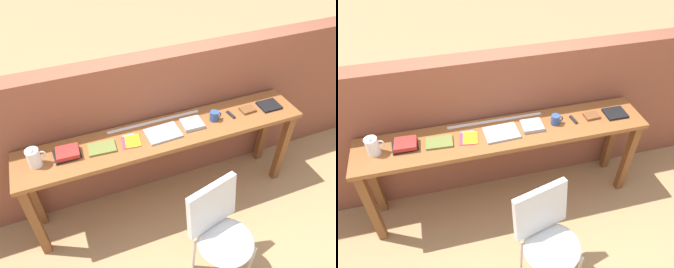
% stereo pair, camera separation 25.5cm
% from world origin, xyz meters
% --- Properties ---
extents(ground_plane, '(40.00, 40.00, 0.00)m').
position_xyz_m(ground_plane, '(0.00, 0.00, 0.00)').
color(ground_plane, tan).
extents(brick_wall_back, '(6.00, 0.20, 1.43)m').
position_xyz_m(brick_wall_back, '(0.00, 0.64, 0.72)').
color(brick_wall_back, brown).
rests_on(brick_wall_back, ground).
extents(sideboard, '(2.50, 0.44, 0.88)m').
position_xyz_m(sideboard, '(0.00, 0.30, 0.74)').
color(sideboard, brown).
rests_on(sideboard, ground).
extents(chair_white_moulded, '(0.54, 0.55, 0.89)m').
position_xyz_m(chair_white_moulded, '(0.13, -0.52, 0.53)').
color(chair_white_moulded, silver).
rests_on(chair_white_moulded, ground).
extents(pitcher_white, '(0.14, 0.10, 0.18)m').
position_xyz_m(pitcher_white, '(-1.05, 0.31, 0.96)').
color(pitcher_white, white).
rests_on(pitcher_white, sideboard).
extents(book_stack_leftmost, '(0.21, 0.17, 0.06)m').
position_xyz_m(book_stack_leftmost, '(-0.82, 0.32, 0.91)').
color(book_stack_leftmost, black).
rests_on(book_stack_leftmost, sideboard).
extents(magazine_cycling, '(0.23, 0.16, 0.02)m').
position_xyz_m(magazine_cycling, '(-0.55, 0.30, 0.89)').
color(magazine_cycling, olive).
rests_on(magazine_cycling, sideboard).
extents(pamphlet_pile_colourful, '(0.17, 0.18, 0.01)m').
position_xyz_m(pamphlet_pile_colourful, '(-0.31, 0.30, 0.88)').
color(pamphlet_pile_colourful, '#3399D8').
rests_on(pamphlet_pile_colourful, sideboard).
extents(book_open_centre, '(0.29, 0.22, 0.02)m').
position_xyz_m(book_open_centre, '(-0.03, 0.28, 0.89)').
color(book_open_centre, '#9E9EA3').
rests_on(book_open_centre, sideboard).
extents(book_grey_hardcover, '(0.18, 0.17, 0.03)m').
position_xyz_m(book_grey_hardcover, '(0.25, 0.30, 0.90)').
color(book_grey_hardcover, '#9E9EA3').
rests_on(book_grey_hardcover, sideboard).
extents(mug, '(0.11, 0.08, 0.09)m').
position_xyz_m(mug, '(0.46, 0.30, 0.92)').
color(mug, '#2D4C8C').
rests_on(mug, sideboard).
extents(multitool_folded, '(0.04, 0.11, 0.02)m').
position_xyz_m(multitool_folded, '(0.63, 0.30, 0.89)').
color(multitool_folded, black).
rests_on(multitool_folded, sideboard).
extents(leather_journal_brown, '(0.13, 0.11, 0.02)m').
position_xyz_m(leather_journal_brown, '(0.81, 0.31, 0.89)').
color(leather_journal_brown, brown).
rests_on(leather_journal_brown, sideboard).
extents(book_repair_rightmost, '(0.19, 0.17, 0.02)m').
position_xyz_m(book_repair_rightmost, '(1.03, 0.29, 0.89)').
color(book_repair_rightmost, black).
rests_on(book_repair_rightmost, sideboard).
extents(ruler_metal_back_edge, '(0.85, 0.03, 0.00)m').
position_xyz_m(ruler_metal_back_edge, '(-0.04, 0.47, 0.88)').
color(ruler_metal_back_edge, silver).
rests_on(ruler_metal_back_edge, sideboard).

